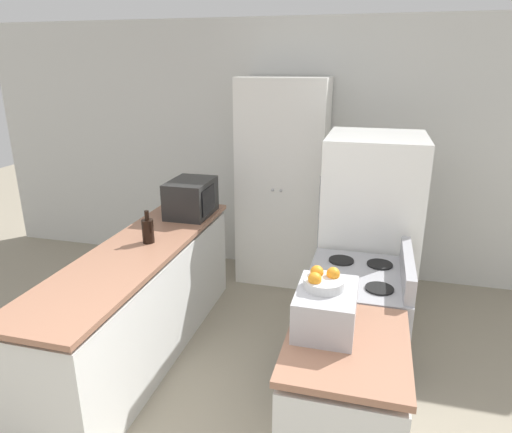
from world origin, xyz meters
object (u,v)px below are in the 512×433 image
microwave (191,198)px  toaster_oven (325,309)px  stove (354,332)px  refrigerator (369,238)px  fruit_bowl (323,281)px  wine_bottle (148,230)px  pantry_cabinet (282,183)px

microwave → toaster_oven: (1.37, -1.53, -0.05)m
stove → toaster_oven: toaster_oven is taller
stove → refrigerator: bearing=86.8°
microwave → fruit_bowl: bearing=-48.4°
microwave → wine_bottle: microwave is taller
refrigerator → toaster_oven: bearing=-97.2°
pantry_cabinet → stove: pantry_cabinet is taller
wine_bottle → fruit_bowl: size_ratio=1.23×
fruit_bowl → pantry_cabinet: bearing=106.5°
refrigerator → microwave: size_ratio=3.49×
stove → microwave: bearing=150.4°
toaster_oven → fruit_bowl: bearing=138.0°
wine_bottle → fruit_bowl: fruit_bowl is taller
microwave → toaster_oven: size_ratio=1.18×
wine_bottle → stove: bearing=-5.6°
stove → wine_bottle: size_ratio=4.13×
toaster_oven → wine_bottle: bearing=149.8°
microwave → pantry_cabinet: bearing=48.6°
pantry_cabinet → fruit_bowl: size_ratio=10.00×
fruit_bowl → wine_bottle: bearing=150.0°
toaster_oven → stove: bearing=78.0°
microwave → wine_bottle: size_ratio=1.89×
fruit_bowl → toaster_oven: bearing=-42.0°
fruit_bowl → refrigerator: bearing=81.8°
pantry_cabinet → stove: size_ratio=1.97×
stove → toaster_oven: (-0.14, -0.68, 0.54)m
pantry_cabinet → toaster_oven: 2.39m
pantry_cabinet → refrigerator: 1.22m
refrigerator → toaster_oven: size_ratio=4.13×
fruit_bowl → stove: bearing=75.9°
stove → toaster_oven: size_ratio=2.59×
stove → refrigerator: (0.04, 0.80, 0.38)m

